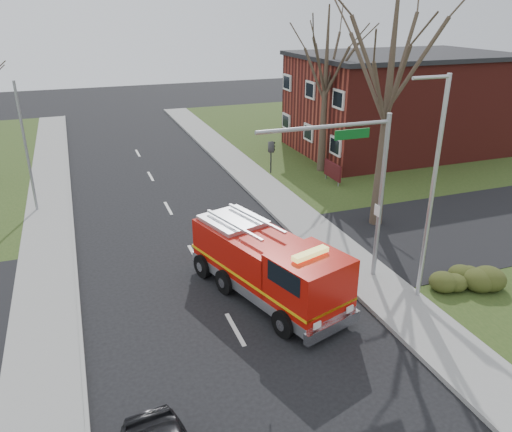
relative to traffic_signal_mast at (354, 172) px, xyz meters
name	(u,v)px	position (x,y,z in m)	size (l,w,h in m)	color
ground	(235,329)	(-5.21, -1.50, -4.71)	(120.00, 120.00, 0.00)	black
sidewalk_right	(387,295)	(0.99, -1.50, -4.63)	(2.40, 80.00, 0.15)	gray
sidewalk_left	(44,369)	(-11.41, -1.50, -4.63)	(2.40, 80.00, 0.15)	gray
brick_building	(400,103)	(13.79, 16.50, -1.05)	(15.40, 10.40, 7.25)	maroon
health_center_sign	(333,171)	(5.29, 11.00, -3.83)	(0.12, 2.00, 1.40)	#440F13
hedge_corner	(466,283)	(3.79, -2.50, -4.13)	(2.80, 2.00, 0.90)	#2F3B15
bare_tree_near	(390,77)	(4.29, 4.50, 2.71)	(6.00, 6.00, 12.00)	#31261D
bare_tree_far	(326,73)	(5.79, 13.50, 1.78)	(5.25, 5.25, 10.50)	#31261D
traffic_signal_mast	(354,172)	(0.00, 0.00, 0.00)	(5.29, 0.18, 6.80)	gray
streetlight_pole	(432,187)	(1.93, -2.00, -0.16)	(1.48, 0.16, 8.40)	#B7BABF
utility_pole_far	(26,149)	(-12.01, 12.50, -1.21)	(0.14, 0.14, 7.00)	gray
fire_engine	(269,267)	(-3.34, 0.11, -3.43)	(4.40, 7.41, 2.83)	#AF1008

